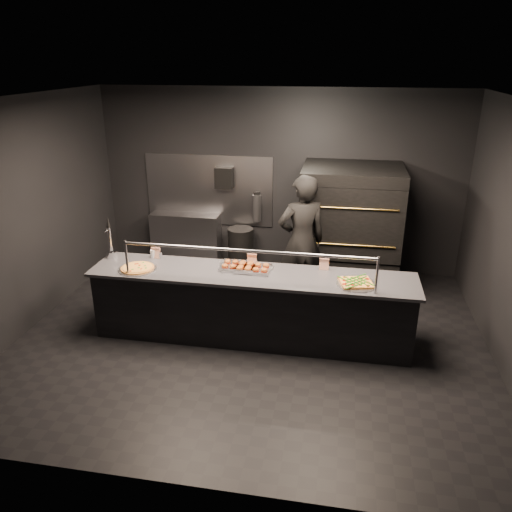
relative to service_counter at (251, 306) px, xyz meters
name	(u,v)px	position (x,y,z in m)	size (l,w,h in m)	color
room	(250,228)	(-0.02, 0.05, 1.03)	(6.04, 6.00, 3.00)	black
service_counter	(251,306)	(0.00, 0.00, 0.00)	(4.10, 0.78, 1.37)	black
pizza_oven	(349,227)	(1.20, 1.90, 0.50)	(1.50, 1.23, 1.91)	black
prep_shelf	(186,238)	(-1.60, 2.32, -0.01)	(1.20, 0.35, 0.90)	#99999E
towel_dispenser	(224,178)	(-0.90, 2.39, 1.09)	(0.30, 0.20, 0.35)	black
fire_extinguisher	(257,207)	(-0.35, 2.40, 0.60)	(0.14, 0.14, 0.51)	#B2B2B7
beer_tap	(111,246)	(-1.95, 0.20, 0.62)	(0.15, 0.21, 0.57)	silver
round_pizza	(137,268)	(-1.45, -0.13, 0.47)	(0.48, 0.48, 0.03)	silver
slider_tray_a	(238,266)	(-0.20, 0.15, 0.48)	(0.52, 0.43, 0.07)	silver
slider_tray_b	(253,268)	(0.00, 0.11, 0.48)	(0.50, 0.40, 0.07)	silver
square_pizza	(356,283)	(1.28, -0.10, 0.47)	(0.47, 0.47, 0.05)	silver
condiment_jar	(155,254)	(-1.37, 0.28, 0.51)	(0.17, 0.07, 0.11)	silver
tent_cards	(242,258)	(-0.17, 0.28, 0.53)	(2.36, 0.04, 0.15)	white
trash_bin	(241,249)	(-0.60, 2.22, -0.10)	(0.43, 0.43, 0.72)	black
worker	(301,241)	(0.52, 1.12, 0.51)	(0.71, 0.47, 1.94)	black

